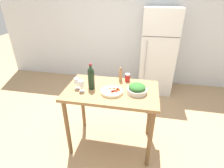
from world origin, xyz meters
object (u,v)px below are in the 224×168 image
(salad_bowl, at_px, (137,89))
(refrigerator, at_px, (158,52))
(wine_bottle, at_px, (91,78))
(pepper_mill, at_px, (121,75))
(wine_glass_near, at_px, (81,84))
(wine_glass_far, at_px, (77,81))
(salt_canister, at_px, (127,77))
(homemade_pizza, at_px, (112,91))

(salad_bowl, bearing_deg, refrigerator, 79.99)
(wine_bottle, height_order, pepper_mill, wine_bottle)
(wine_glass_near, xyz_separation_m, wine_glass_far, (-0.08, 0.05, -0.00))
(pepper_mill, distance_m, salt_canister, 0.11)
(wine_glass_far, bearing_deg, pepper_mill, 30.70)
(wine_bottle, bearing_deg, pepper_mill, 39.69)
(pepper_mill, bearing_deg, wine_bottle, -140.31)
(refrigerator, xyz_separation_m, wine_glass_far, (-1.09, -1.88, 0.13))
(wine_glass_far, height_order, pepper_mill, pepper_mill)
(wine_bottle, relative_size, salad_bowl, 1.38)
(salt_canister, bearing_deg, salad_bowl, -63.22)
(wine_glass_far, height_order, salad_bowl, wine_glass_far)
(homemade_pizza, height_order, salt_canister, salt_canister)
(pepper_mill, height_order, homemade_pizza, pepper_mill)
(wine_glass_far, relative_size, salad_bowl, 0.59)
(refrigerator, xyz_separation_m, homemade_pizza, (-0.63, -1.91, 0.05))
(wine_glass_far, xyz_separation_m, pepper_mill, (0.52, 0.31, 0.00))
(homemade_pizza, distance_m, salt_canister, 0.39)
(wine_glass_near, bearing_deg, salt_canister, 35.42)
(salad_bowl, bearing_deg, pepper_mill, 131.05)
(wine_glass_near, xyz_separation_m, homemade_pizza, (0.38, 0.02, -0.08))
(refrigerator, distance_m, salt_canister, 1.63)
(homemade_pizza, bearing_deg, pepper_mill, 80.31)
(wine_glass_near, distance_m, wine_glass_far, 0.10)
(wine_glass_far, bearing_deg, wine_bottle, 9.36)
(wine_glass_near, distance_m, salt_canister, 0.65)
(salad_bowl, bearing_deg, salt_canister, 116.78)
(refrigerator, bearing_deg, pepper_mill, -110.01)
(refrigerator, relative_size, wine_bottle, 5.28)
(wine_bottle, distance_m, wine_glass_near, 0.14)
(wine_glass_far, height_order, salt_canister, wine_glass_far)
(wine_glass_near, distance_m, pepper_mill, 0.57)
(pepper_mill, relative_size, salad_bowl, 0.83)
(wine_bottle, xyz_separation_m, homemade_pizza, (0.28, -0.06, -0.13))
(salad_bowl, bearing_deg, homemade_pizza, -169.45)
(wine_glass_far, relative_size, pepper_mill, 0.71)
(salt_canister, bearing_deg, homemade_pizza, -113.34)
(wine_glass_near, distance_m, homemade_pizza, 0.39)
(refrigerator, bearing_deg, salad_bowl, -100.01)
(homemade_pizza, relative_size, salt_canister, 2.54)
(wine_glass_far, relative_size, homemade_pizza, 0.52)
(pepper_mill, height_order, salt_canister, pepper_mill)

